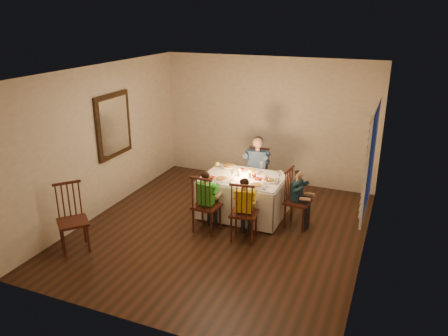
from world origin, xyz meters
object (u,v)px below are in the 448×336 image
at_px(chair_adult, 256,199).
at_px(child_green, 207,230).
at_px(adult, 256,199).
at_px(child_teal, 296,226).
at_px(dining_table, 243,188).
at_px(child_yellow, 244,238).
at_px(chair_end, 296,226).
at_px(serving_bowl, 228,167).
at_px(chair_extra, 76,249).
at_px(chair_near_left, 207,230).
at_px(chair_near_right, 244,238).

relative_size(chair_adult, child_green, 0.95).
bearing_deg(adult, child_teal, -43.61).
distance_m(dining_table, child_yellow, 0.99).
relative_size(chair_adult, chair_end, 1.00).
bearing_deg(adult, chair_end, -43.61).
bearing_deg(serving_bowl, chair_end, -12.64).
bearing_deg(chair_end, child_teal, 0.00).
height_order(chair_extra, adult, adult).
distance_m(child_teal, serving_bowl, 1.60).
relative_size(chair_near_left, chair_near_right, 1.00).
bearing_deg(child_green, chair_end, -147.54).
bearing_deg(chair_adult, adult, 0.00).
xyz_separation_m(dining_table, child_green, (-0.35, -0.77, -0.53)).
height_order(chair_near_left, child_teal, chair_near_left).
relative_size(chair_end, child_green, 0.95).
height_order(child_teal, serving_bowl, serving_bowl).
xyz_separation_m(chair_near_right, child_green, (-0.65, 0.02, 0.00)).
distance_m(chair_adult, adult, 0.00).
height_order(child_green, child_teal, child_green).
bearing_deg(adult, child_green, -108.25).
relative_size(child_teal, serving_bowl, 4.32).
relative_size(chair_extra, child_yellow, 1.00).
bearing_deg(chair_end, serving_bowl, 83.40).
height_order(chair_near_right, chair_extra, chair_extra).
bearing_deg(child_teal, serving_bowl, 83.40).
height_order(chair_end, child_teal, chair_end).
relative_size(child_yellow, serving_bowl, 4.54).
distance_m(dining_table, chair_near_right, 0.99).
bearing_deg(dining_table, chair_near_left, -114.31).
bearing_deg(adult, child_yellow, -84.05).
bearing_deg(child_yellow, chair_near_left, -8.55).
bearing_deg(chair_near_right, chair_adult, -86.07).
height_order(chair_end, child_green, child_green).
relative_size(dining_table, child_yellow, 1.36).
bearing_deg(child_green, child_teal, -147.54).
bearing_deg(chair_extra, chair_near_right, -18.72).
xyz_separation_m(chair_adult, child_yellow, (0.30, -1.53, 0.00)).
height_order(chair_near_right, child_yellow, child_yellow).
bearing_deg(dining_table, serving_bowl, 145.57).
distance_m(child_yellow, child_teal, 1.01).
bearing_deg(chair_near_left, adult, -99.72).
bearing_deg(child_green, chair_extra, 42.94).
relative_size(dining_table, chair_end, 1.42).
xyz_separation_m(child_yellow, child_teal, (0.68, 0.76, 0.00)).
bearing_deg(chair_end, chair_near_right, 144.16).
xyz_separation_m(chair_near_left, chair_end, (1.33, 0.74, 0.00)).
bearing_deg(chair_extra, chair_end, -13.68).
height_order(chair_end, child_yellow, child_yellow).
xyz_separation_m(child_teal, serving_bowl, (-1.37, 0.31, 0.77)).
relative_size(chair_adult, chair_near_left, 1.00).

